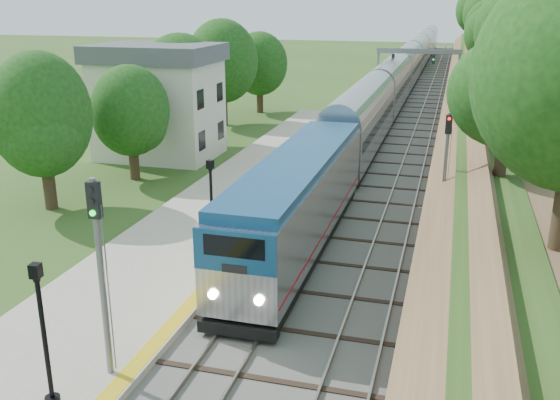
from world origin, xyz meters
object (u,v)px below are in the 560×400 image
(train, at_px, (406,70))
(signal_farside, at_px, (446,158))
(station_building, at_px, (158,100))
(signal_platform, at_px, (100,258))
(lamppost_mid, at_px, (45,345))
(signal_gantry, at_px, (418,63))
(lamppost_far, at_px, (212,210))

(train, distance_m, signal_farside, 52.87)
(station_building, height_order, signal_platform, station_building)
(station_building, distance_m, lamppost_mid, 30.03)
(signal_gantry, xyz_separation_m, lamppost_far, (-5.95, -41.39, -2.62))
(station_building, distance_m, lamppost_far, 19.57)
(signal_gantry, bearing_deg, signal_farside, -83.89)
(lamppost_mid, bearing_deg, station_building, 110.33)
(train, distance_m, lamppost_far, 59.15)
(lamppost_mid, distance_m, signal_farside, 20.78)
(signal_farside, bearing_deg, lamppost_mid, -118.15)
(train, relative_size, signal_platform, 22.06)
(train, relative_size, lamppost_mid, 31.47)
(signal_gantry, bearing_deg, lamppost_far, -98.19)
(signal_platform, bearing_deg, train, 87.59)
(train, xyz_separation_m, signal_farside, (6.20, -52.48, 1.46))
(station_building, relative_size, signal_platform, 1.42)
(lamppost_mid, xyz_separation_m, signal_farside, (9.78, 18.28, 1.34))
(station_building, relative_size, signal_gantry, 1.02)
(signal_farside, bearing_deg, lamppost_far, -145.84)
(signal_gantry, height_order, signal_platform, signal_platform)
(signal_gantry, bearing_deg, station_building, -123.38)
(lamppost_mid, bearing_deg, train, 87.10)
(signal_gantry, bearing_deg, lamppost_mid, -96.50)
(station_building, bearing_deg, lamppost_mid, -69.67)
(station_building, height_order, lamppost_far, station_building)
(train, bearing_deg, signal_platform, -92.41)
(signal_gantry, height_order, lamppost_far, signal_gantry)
(signal_farside, bearing_deg, signal_platform, -119.02)
(lamppost_mid, bearing_deg, signal_gantry, 83.50)
(station_building, relative_size, lamppost_mid, 2.02)
(station_building, distance_m, train, 44.93)
(lamppost_mid, height_order, lamppost_far, lamppost_mid)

